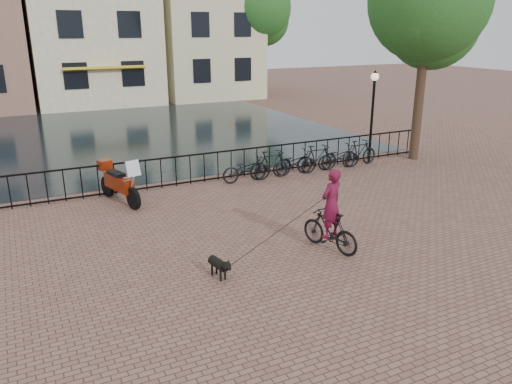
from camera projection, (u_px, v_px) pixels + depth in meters
name	position (u px, v px, depth m)	size (l,w,h in m)	color
ground	(321.00, 290.00, 10.08)	(100.00, 100.00, 0.00)	brown
canal_water	(129.00, 134.00, 24.81)	(20.00, 20.00, 0.00)	black
railing	(190.00, 170.00, 16.73)	(20.00, 0.05, 1.02)	black
canal_house_mid	(88.00, 14.00, 33.97)	(8.00, 9.50, 11.80)	#C4B794
canal_house_right	(198.00, 4.00, 37.09)	(7.00, 9.00, 13.30)	beige
tree_near_right	(429.00, 1.00, 18.27)	(4.48, 4.48, 8.24)	black
tree_far_right	(258.00, 8.00, 36.10)	(4.76, 4.76, 8.76)	black
lamp_post	(373.00, 102.00, 18.82)	(0.30, 0.30, 3.45)	black
cyclist	(331.00, 215.00, 11.66)	(0.95, 1.77, 2.33)	black
dog	(218.00, 266.00, 10.52)	(0.38, 0.78, 0.50)	black
motorcycle	(119.00, 178.00, 14.88)	(1.08, 2.18, 1.51)	maroon
parked_bike_0	(246.00, 169.00, 16.99)	(0.60, 1.72, 0.90)	black
parked_bike_1	(271.00, 164.00, 17.37)	(0.47, 1.66, 1.00)	black
parked_bike_2	(294.00, 163.00, 17.79)	(0.60, 1.72, 0.90)	black
parked_bike_3	(317.00, 158.00, 18.17)	(0.47, 1.66, 1.00)	black
parked_bike_4	(338.00, 157.00, 18.59)	(0.60, 1.72, 0.90)	black
parked_bike_5	(359.00, 153.00, 18.97)	(0.47, 1.66, 1.00)	black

